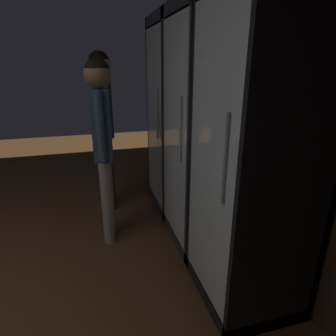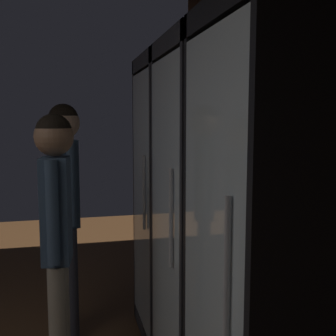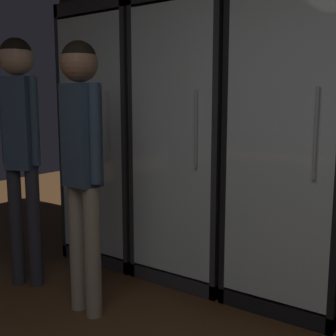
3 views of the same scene
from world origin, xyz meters
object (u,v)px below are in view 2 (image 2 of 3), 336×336
at_px(cooler_center, 294,275).
at_px(shopper_near, 56,221).
at_px(cooler_far_left, 188,202).
at_px(shopper_far, 65,187).
at_px(cooler_left, 225,227).

xyz_separation_m(cooler_center, shopper_near, (-0.99, -0.93, 0.04)).
relative_size(cooler_center, shopper_near, 1.25).
relative_size(cooler_far_left, cooler_center, 1.00).
relative_size(shopper_near, shopper_far, 0.96).
bearing_deg(cooler_center, cooler_far_left, 179.96).
bearing_deg(cooler_center, cooler_left, -179.97).
bearing_deg(shopper_near, cooler_left, 75.74).
height_order(cooler_left, cooler_center, same).
bearing_deg(cooler_left, shopper_near, -104.26).
xyz_separation_m(shopper_near, shopper_far, (-0.65, 0.05, 0.09)).
height_order(shopper_near, shopper_far, shopper_far).
bearing_deg(shopper_far, cooler_far_left, 81.33).
xyz_separation_m(cooler_far_left, shopper_near, (0.52, -0.93, 0.04)).
xyz_separation_m(cooler_left, cooler_center, (0.75, 0.00, -0.00)).
bearing_deg(shopper_far, cooler_center, 28.32).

